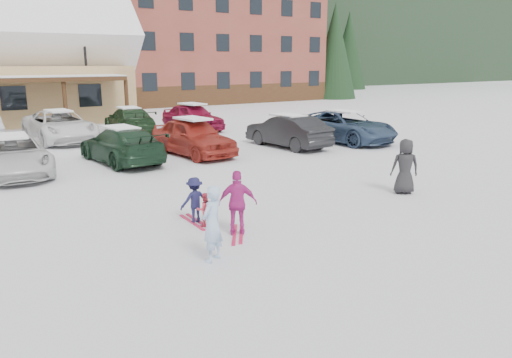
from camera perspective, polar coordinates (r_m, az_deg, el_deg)
ground at (r=11.91m, az=1.39°, el=-5.80°), size 160.00×160.00×0.00m
alpine_hotel at (r=51.81m, az=-9.58°, el=18.39°), size 31.48×14.01×21.48m
lamp_post at (r=34.33m, az=-18.80°, el=11.51°), size 0.50×0.25×5.66m
conifer_1 at (r=55.05m, az=9.00°, el=15.62°), size 4.84×4.84×11.22m
conifer_3 at (r=54.73m, az=-20.24°, el=13.81°), size 3.96×3.96×9.18m
conifer_4 at (r=68.50m, az=3.57°, el=15.51°), size 5.06×5.06×11.73m
adult_skier at (r=9.91m, az=-5.04°, el=-5.11°), size 0.68×0.61×1.55m
toddler_red at (r=12.09m, az=-5.89°, el=-3.50°), size 0.45×0.38×0.83m
child_navy at (r=12.35m, az=-7.03°, el=-2.41°), size 0.75×0.44×1.15m
skis_child_navy at (r=12.52m, az=-6.96°, el=-4.87°), size 0.23×1.40×0.03m
child_magenta at (r=11.37m, az=-2.10°, el=-2.76°), size 0.94×0.78×1.51m
skis_child_magenta at (r=11.59m, az=-2.07°, el=-6.28°), size 0.92×1.29×0.03m
bystander_dark at (r=15.57m, az=16.66°, el=1.39°), size 0.97×0.89×1.67m
parked_car_2 at (r=19.38m, az=-26.02°, el=2.44°), size 2.58×5.12×1.39m
parked_car_3 at (r=20.24m, az=-15.13°, el=3.76°), size 2.44×5.00×1.40m
parked_car_4 at (r=21.29m, az=-7.19°, el=4.80°), size 2.38×4.79×1.57m
parked_car_5 at (r=23.20m, az=3.66°, el=5.48°), size 1.99×4.65×1.49m
parked_car_6 at (r=25.07m, az=10.01°, el=5.92°), size 3.22×5.75×1.52m
parked_car_10 at (r=26.63m, az=-21.52°, el=5.65°), size 2.96×5.71×1.54m
parked_car_11 at (r=28.59m, az=-14.26°, el=6.51°), size 2.38×5.03×1.42m
parked_car_12 at (r=29.19m, az=-7.25°, el=7.04°), size 2.44×4.69×1.52m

